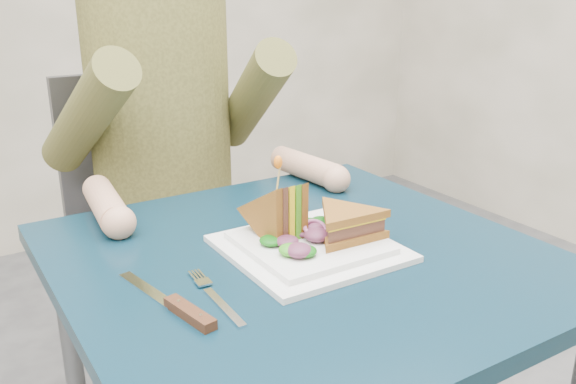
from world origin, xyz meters
TOP-DOWN VIEW (x-y plane):
  - table at (0.00, 0.00)m, footprint 0.75×0.75m
  - chair at (0.00, 0.71)m, footprint 0.42×0.40m
  - diner at (-0.00, 0.60)m, footprint 0.54×0.59m
  - plate at (0.01, -0.00)m, footprint 0.26×0.26m
  - sandwich_flat at (0.07, -0.03)m, footprint 0.15×0.15m
  - sandwich_upright at (-0.02, 0.04)m, footprint 0.09×0.14m
  - fork at (-0.19, -0.07)m, footprint 0.02×0.18m
  - knife at (-0.24, -0.07)m, footprint 0.06×0.22m
  - toothpick at (-0.02, 0.04)m, footprint 0.01×0.01m
  - toothpick_frill at (-0.02, 0.04)m, footprint 0.01×0.01m
  - lettuce_spill at (0.02, 0.01)m, footprint 0.15×0.13m
  - onion_ring at (0.03, 0.00)m, footprint 0.04×0.04m

SIDE VIEW (x-z plane):
  - chair at x=0.00m, z-range 0.08..1.01m
  - table at x=0.00m, z-range 0.29..1.02m
  - fork at x=-0.19m, z-range 0.73..0.74m
  - knife at x=-0.24m, z-range 0.73..0.74m
  - plate at x=0.01m, z-range 0.73..0.75m
  - lettuce_spill at x=0.02m, z-range 0.75..0.77m
  - onion_ring at x=0.03m, z-range 0.75..0.78m
  - sandwich_flat at x=0.07m, z-range 0.75..0.80m
  - sandwich_upright at x=-0.02m, z-range 0.71..0.85m
  - toothpick at x=-0.02m, z-range 0.82..0.88m
  - toothpick_frill at x=-0.02m, z-range 0.87..0.89m
  - diner at x=0.00m, z-range 0.54..1.29m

